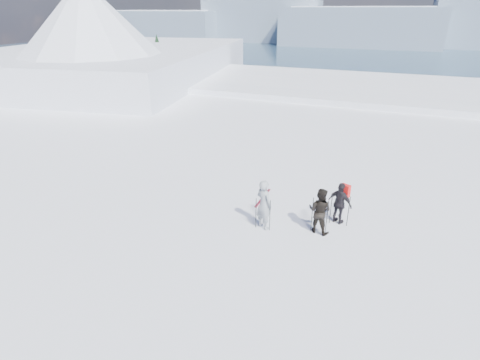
# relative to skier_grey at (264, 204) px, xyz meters

# --- Properties ---
(lake_basin) EXTENTS (820.00, 820.00, 71.62)m
(lake_basin) POSITION_rel_skier_grey_xyz_m (1.39, 26.69, -7.40)
(lake_basin) COLOR white
(lake_basin) RESTS_ON ground
(far_mountain_range) EXTENTS (770.00, 110.00, 53.00)m
(far_mountain_range) POSITION_rel_skier_grey_xyz_m (30.99, 451.47, -8.09)
(far_mountain_range) COLOR slate
(far_mountain_range) RESTS_ON ground
(near_ridge) EXTENTS (31.37, 35.68, 25.62)m
(near_ridge) POSITION_rel_skier_grey_xyz_m (-25.25, 25.89, -4.44)
(near_ridge) COLOR white
(near_ridge) RESTS_ON ground
(skier_grey) EXTENTS (0.78, 0.70, 1.80)m
(skier_grey) POSITION_rel_skier_grey_xyz_m (0.00, 0.00, 0.00)
(skier_grey) COLOR gray
(skier_grey) RESTS_ON ground
(skier_dark) EXTENTS (0.89, 0.76, 1.62)m
(skier_dark) POSITION_rel_skier_grey_xyz_m (1.82, 0.44, -0.09)
(skier_dark) COLOR black
(skier_dark) RESTS_ON ground
(skier_pack) EXTENTS (0.98, 0.70, 1.54)m
(skier_pack) POSITION_rel_skier_grey_xyz_m (2.36, 1.29, -0.13)
(skier_pack) COLOR black
(skier_pack) RESTS_ON ground
(backpack) EXTENTS (0.38, 0.30, 0.45)m
(backpack) POSITION_rel_skier_grey_xyz_m (2.46, 1.52, 0.87)
(backpack) COLOR red
(backpack) RESTS_ON skier_pack
(ski_poles) EXTENTS (2.95, 1.32, 1.28)m
(ski_poles) POSITION_rel_skier_grey_xyz_m (1.43, 0.48, -0.30)
(ski_poles) COLOR black
(ski_poles) RESTS_ON ground
(skis_loose) EXTENTS (0.64, 1.70, 0.03)m
(skis_loose) POSITION_rel_skier_grey_xyz_m (-0.65, 2.08, -0.88)
(skis_loose) COLOR black
(skis_loose) RESTS_ON ground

